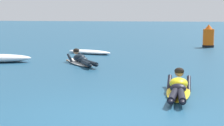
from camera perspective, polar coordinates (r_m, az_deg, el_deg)
The scene contains 5 objects.
ground_plane at distance 15.66m, azimuth 6.62°, elevation 1.59°, with size 120.00×120.00×0.00m, color navy.
surfer_near at distance 7.82m, azimuth 10.55°, elevation -3.84°, with size 0.56×2.52×0.54m.
surfer_far at distance 12.21m, azimuth -5.00°, elevation 0.46°, with size 1.74×2.33×0.54m.
whitewater_front at distance 15.27m, azimuth -3.63°, elevation 1.76°, with size 2.14×1.24×0.17m.
channel_marker_buoy at distance 18.79m, azimuth 15.13°, elevation 3.88°, with size 0.58×0.58×1.17m.
Camera 1 is at (1.05, -5.53, 1.72)m, focal length 57.29 mm.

